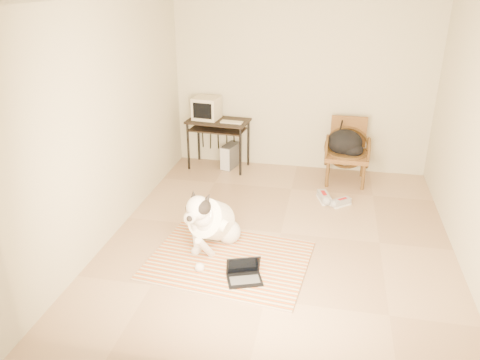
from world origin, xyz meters
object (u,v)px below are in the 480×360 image
(computer_desk, at_px, (218,127))
(rattan_chair, at_px, (347,151))
(pc_tower, at_px, (230,156))
(backpack, at_px, (346,144))
(dog, at_px, (211,222))
(crt_monitor, at_px, (207,108))
(laptop, at_px, (244,274))

(computer_desk, distance_m, rattan_chair, 2.04)
(pc_tower, xyz_separation_m, backpack, (1.82, -0.24, 0.42))
(dog, height_order, crt_monitor, crt_monitor)
(crt_monitor, relative_size, backpack, 0.80)
(dog, xyz_separation_m, laptop, (0.49, -0.57, -0.25))
(pc_tower, distance_m, backpack, 1.88)
(crt_monitor, height_order, backpack, crt_monitor)
(pc_tower, bearing_deg, dog, -82.50)
(dog, bearing_deg, computer_desk, 101.93)
(computer_desk, relative_size, backpack, 1.89)
(crt_monitor, height_order, rattan_chair, crt_monitor)
(computer_desk, relative_size, rattan_chair, 1.06)
(crt_monitor, distance_m, rattan_chair, 2.29)
(crt_monitor, bearing_deg, dog, -74.08)
(computer_desk, height_order, crt_monitor, crt_monitor)
(crt_monitor, bearing_deg, pc_tower, -0.62)
(computer_desk, bearing_deg, crt_monitor, 162.98)
(computer_desk, distance_m, backpack, 2.01)
(laptop, xyz_separation_m, backpack, (1.00, 2.80, 0.53))
(laptop, relative_size, pc_tower, 0.95)
(dog, bearing_deg, laptop, -49.28)
(laptop, relative_size, rattan_chair, 0.44)
(dog, height_order, rattan_chair, rattan_chair)
(computer_desk, bearing_deg, rattan_chair, -3.30)
(pc_tower, height_order, rattan_chair, rattan_chair)
(pc_tower, bearing_deg, backpack, -7.63)
(crt_monitor, bearing_deg, computer_desk, -17.02)
(backpack, bearing_deg, rattan_chair, 71.18)
(computer_desk, xyz_separation_m, pc_tower, (0.19, 0.06, -0.49))
(backpack, bearing_deg, pc_tower, 172.37)
(laptop, bearing_deg, backpack, 70.28)
(dog, xyz_separation_m, computer_desk, (-0.51, 2.42, 0.35))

